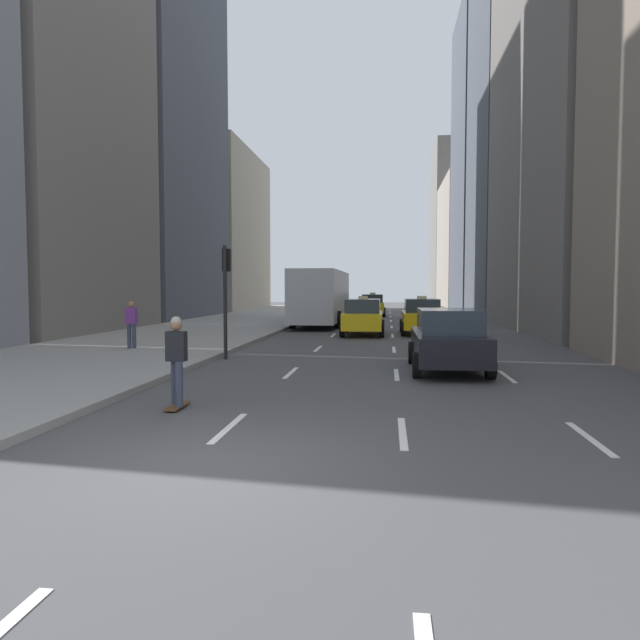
% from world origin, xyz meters
% --- Properties ---
extents(ground_plane, '(160.00, 160.00, 0.00)m').
position_xyz_m(ground_plane, '(0.00, 0.00, 0.00)').
color(ground_plane, '#474749').
extents(sidewalk_left, '(8.00, 66.00, 0.15)m').
position_xyz_m(sidewalk_left, '(-7.00, 27.00, 0.07)').
color(sidewalk_left, gray).
rests_on(sidewalk_left, ground).
extents(lane_markings, '(5.72, 56.00, 0.01)m').
position_xyz_m(lane_markings, '(2.60, 23.00, 0.01)').
color(lane_markings, white).
rests_on(lane_markings, ground).
extents(building_row_left, '(6.00, 55.90, 36.29)m').
position_xyz_m(building_row_left, '(-14.00, 26.46, 15.63)').
color(building_row_left, gray).
rests_on(building_row_left, ground).
extents(building_row_right, '(6.00, 87.03, 35.74)m').
position_xyz_m(building_row_right, '(12.00, 40.26, 13.88)').
color(building_row_right, gray).
rests_on(building_row_right, ground).
extents(taxi_lead, '(2.02, 4.40, 1.87)m').
position_xyz_m(taxi_lead, '(4.00, 21.15, 0.88)').
color(taxi_lead, yellow).
rests_on(taxi_lead, ground).
extents(taxi_second, '(2.02, 4.40, 1.87)m').
position_xyz_m(taxi_second, '(1.20, 20.33, 0.88)').
color(taxi_second, yellow).
rests_on(taxi_second, ground).
extents(taxi_third, '(2.02, 4.40, 1.87)m').
position_xyz_m(taxi_third, '(1.20, 38.21, 0.88)').
color(taxi_third, yellow).
rests_on(taxi_third, ground).
extents(sedan_black_near, '(2.02, 4.46, 1.70)m').
position_xyz_m(sedan_black_near, '(4.00, 8.82, 0.87)').
color(sedan_black_near, black).
rests_on(sedan_black_near, ground).
extents(city_bus, '(2.80, 11.61, 3.25)m').
position_xyz_m(city_bus, '(-1.61, 27.52, 1.79)').
color(city_bus, '#B7BCC1').
rests_on(city_bus, ground).
extents(skateboarder, '(0.36, 0.80, 1.75)m').
position_xyz_m(skateboarder, '(-1.57, 3.31, 0.96)').
color(skateboarder, brown).
rests_on(skateboarder, ground).
extents(pedestrian_mid_block, '(0.36, 0.22, 1.65)m').
position_xyz_m(pedestrian_mid_block, '(-6.55, 12.06, 1.07)').
color(pedestrian_mid_block, '#383D51').
rests_on(pedestrian_mid_block, sidewalk_left).
extents(traffic_light_pole, '(0.24, 0.42, 3.60)m').
position_xyz_m(traffic_light_pole, '(-2.75, 10.71, 2.41)').
color(traffic_light_pole, black).
rests_on(traffic_light_pole, ground).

